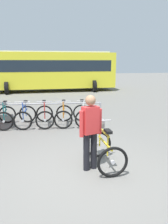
{
  "coord_description": "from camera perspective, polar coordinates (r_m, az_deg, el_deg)",
  "views": [
    {
      "loc": [
        -0.83,
        -4.3,
        2.31
      ],
      "look_at": [
        0.24,
        1.4,
        1.0
      ],
      "focal_mm": 35.85,
      "sensor_mm": 36.0,
      "label": 1
    }
  ],
  "objects": [
    {
      "name": "bike_rack_rail",
      "position": [
        8.08,
        -9.42,
        0.95
      ],
      "size": [
        3.9,
        0.37,
        0.88
      ],
      "color": "#99999E",
      "rests_on": "ground"
    },
    {
      "name": "racked_bike_blue",
      "position": [
        8.41,
        -14.76,
        -1.06
      ],
      "size": [
        0.77,
        1.16,
        0.97
      ],
      "color": "black",
      "rests_on": "ground"
    },
    {
      "name": "featured_bicycle",
      "position": [
        5.14,
        4.91,
        -8.11
      ],
      "size": [
        0.7,
        1.22,
        1.09
      ],
      "color": "black",
      "rests_on": "ground"
    },
    {
      "name": "person_with_featured_bike",
      "position": [
        4.75,
        1.63,
        -4.45
      ],
      "size": [
        0.51,
        0.3,
        1.64
      ],
      "color": "black",
      "rests_on": "ground"
    },
    {
      "name": "racked_bike_teal",
      "position": [
        8.54,
        -19.4,
        -1.15
      ],
      "size": [
        0.69,
        1.13,
        0.98
      ],
      "color": "black",
      "rests_on": "ground"
    },
    {
      "name": "ground_plane",
      "position": [
        4.95,
        0.22,
        -15.08
      ],
      "size": [
        80.0,
        80.0,
        0.0
      ],
      "primitive_type": "plane",
      "color": "slate"
    },
    {
      "name": "racked_bike_red",
      "position": [
        8.33,
        -9.99,
        -0.95
      ],
      "size": [
        0.66,
        1.09,
        0.97
      ],
      "color": "black",
      "rests_on": "ground"
    },
    {
      "name": "racked_bike_orange",
      "position": [
        8.31,
        -5.18,
        -0.84
      ],
      "size": [
        0.8,
        1.17,
        0.97
      ],
      "color": "black",
      "rests_on": "ground"
    },
    {
      "name": "racked_bike_white",
      "position": [
        8.35,
        -0.37,
        -0.72
      ],
      "size": [
        0.74,
        1.14,
        0.97
      ],
      "color": "black",
      "rests_on": "ground"
    },
    {
      "name": "bus_distant",
      "position": [
        18.17,
        -8.54,
        10.78
      ],
      "size": [
        10.05,
        3.55,
        3.08
      ],
      "color": "yellow",
      "rests_on": "ground"
    }
  ]
}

